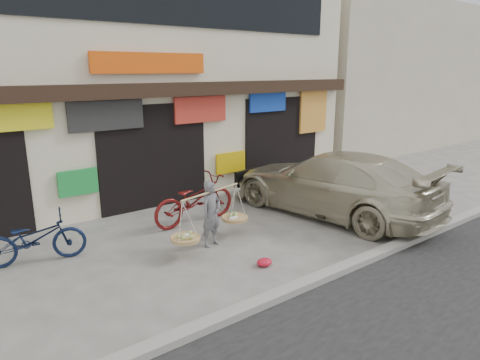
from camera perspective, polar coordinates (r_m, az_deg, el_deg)
ground at (r=8.84m, az=-0.73°, el=-9.13°), size 70.00×70.00×0.00m
kerb at (r=7.47m, az=8.72°, el=-13.52°), size 70.00×0.25×0.12m
shophouse_block at (r=13.79m, az=-17.33°, el=13.49°), size 14.00×6.32×7.00m
neighbor_east at (r=22.76m, az=16.76°, el=13.08°), size 12.00×7.00×6.40m
street_vendor at (r=8.80m, az=-3.83°, el=-4.93°), size 2.01×0.92×1.38m
bike_0 at (r=8.95m, az=-25.74°, el=-7.05°), size 1.92×1.03×0.96m
bike_2 at (r=10.14m, az=-6.09°, el=-2.62°), size 2.21×0.87×1.14m
suv at (r=10.95m, az=12.19°, el=-0.39°), size 2.98×5.70×1.58m
red_bag at (r=8.11m, az=3.28°, el=-10.89°), size 0.31×0.25×0.14m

